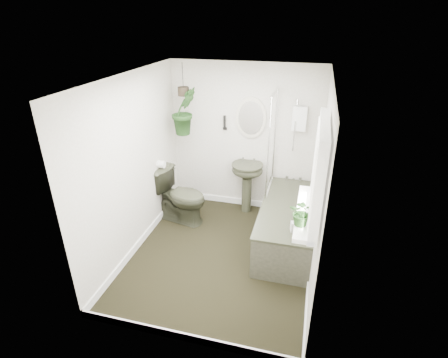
# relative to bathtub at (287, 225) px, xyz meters

# --- Properties ---
(floor) EXTENTS (2.30, 2.80, 0.02)m
(floor) POSITION_rel_bathtub_xyz_m (-0.80, -0.50, -0.30)
(floor) COLOR black
(floor) RESTS_ON ground
(ceiling) EXTENTS (2.30, 2.80, 0.02)m
(ceiling) POSITION_rel_bathtub_xyz_m (-0.80, -0.50, 2.02)
(ceiling) COLOR white
(ceiling) RESTS_ON ground
(wall_back) EXTENTS (2.30, 0.02, 2.30)m
(wall_back) POSITION_rel_bathtub_xyz_m (-0.80, 0.91, 0.86)
(wall_back) COLOR silver
(wall_back) RESTS_ON ground
(wall_front) EXTENTS (2.30, 0.02, 2.30)m
(wall_front) POSITION_rel_bathtub_xyz_m (-0.80, -1.91, 0.86)
(wall_front) COLOR silver
(wall_front) RESTS_ON ground
(wall_left) EXTENTS (0.02, 2.80, 2.30)m
(wall_left) POSITION_rel_bathtub_xyz_m (-1.96, -0.50, 0.86)
(wall_left) COLOR silver
(wall_left) RESTS_ON ground
(wall_right) EXTENTS (0.02, 2.80, 2.30)m
(wall_right) POSITION_rel_bathtub_xyz_m (0.36, -0.50, 0.86)
(wall_right) COLOR silver
(wall_right) RESTS_ON ground
(skirting) EXTENTS (2.30, 2.80, 0.10)m
(skirting) POSITION_rel_bathtub_xyz_m (-0.80, -0.50, -0.24)
(skirting) COLOR white
(skirting) RESTS_ON floor
(bathtub) EXTENTS (0.72, 1.72, 0.58)m
(bathtub) POSITION_rel_bathtub_xyz_m (0.00, 0.00, 0.00)
(bathtub) COLOR #303324
(bathtub) RESTS_ON floor
(bath_screen) EXTENTS (0.04, 0.72, 1.40)m
(bath_screen) POSITION_rel_bathtub_xyz_m (-0.33, 0.49, 0.99)
(bath_screen) COLOR silver
(bath_screen) RESTS_ON bathtub
(shower_box) EXTENTS (0.20, 0.10, 0.35)m
(shower_box) POSITION_rel_bathtub_xyz_m (0.00, 0.84, 1.26)
(shower_box) COLOR white
(shower_box) RESTS_ON wall_back
(oval_mirror) EXTENTS (0.46, 0.03, 0.62)m
(oval_mirror) POSITION_rel_bathtub_xyz_m (-0.71, 0.87, 1.21)
(oval_mirror) COLOR beige
(oval_mirror) RESTS_ON wall_back
(wall_sconce) EXTENTS (0.04, 0.04, 0.22)m
(wall_sconce) POSITION_rel_bathtub_xyz_m (-1.11, 0.86, 1.11)
(wall_sconce) COLOR black
(wall_sconce) RESTS_ON wall_back
(toilet_roll_holder) EXTENTS (0.11, 0.11, 0.11)m
(toilet_roll_holder) POSITION_rel_bathtub_xyz_m (-1.90, 0.20, 0.61)
(toilet_roll_holder) COLOR white
(toilet_roll_holder) RESTS_ON wall_left
(window_recess) EXTENTS (0.08, 1.00, 0.90)m
(window_recess) POSITION_rel_bathtub_xyz_m (0.29, -1.20, 1.36)
(window_recess) COLOR white
(window_recess) RESTS_ON wall_right
(window_sill) EXTENTS (0.18, 1.00, 0.04)m
(window_sill) POSITION_rel_bathtub_xyz_m (0.22, -1.20, 0.94)
(window_sill) COLOR white
(window_sill) RESTS_ON wall_right
(window_blinds) EXTENTS (0.01, 0.86, 0.76)m
(window_blinds) POSITION_rel_bathtub_xyz_m (0.24, -1.20, 1.36)
(window_blinds) COLOR white
(window_blinds) RESTS_ON wall_right
(toilet) EXTENTS (0.89, 0.63, 0.83)m
(toilet) POSITION_rel_bathtub_xyz_m (-1.62, 0.20, 0.13)
(toilet) COLOR #303324
(toilet) RESTS_ON floor
(pedestal_sink) EXTENTS (0.51, 0.44, 0.82)m
(pedestal_sink) POSITION_rel_bathtub_xyz_m (-0.71, 0.71, 0.12)
(pedestal_sink) COLOR #303324
(pedestal_sink) RESTS_ON floor
(sill_plant) EXTENTS (0.24, 0.21, 0.24)m
(sill_plant) POSITION_rel_bathtub_xyz_m (0.19, -1.47, 1.08)
(sill_plant) COLOR black
(sill_plant) RESTS_ON window_sill
(hanging_plant) EXTENTS (0.48, 0.49, 0.69)m
(hanging_plant) POSITION_rel_bathtub_xyz_m (-1.63, 0.55, 1.33)
(hanging_plant) COLOR black
(hanging_plant) RESTS_ON ceiling
(soap_bottle) EXTENTS (0.10, 0.10, 0.18)m
(soap_bottle) POSITION_rel_bathtub_xyz_m (0.11, -0.57, 0.38)
(soap_bottle) COLOR black
(soap_bottle) RESTS_ON bathtub
(hanging_pot) EXTENTS (0.16, 0.16, 0.12)m
(hanging_pot) POSITION_rel_bathtub_xyz_m (-1.63, 0.55, 1.62)
(hanging_pot) COLOR black
(hanging_pot) RESTS_ON ceiling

